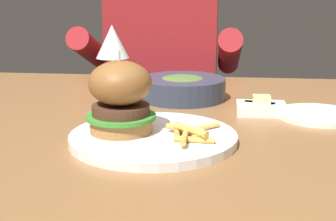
% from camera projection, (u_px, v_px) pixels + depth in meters
% --- Properties ---
extents(dining_table, '(1.20, 0.96, 0.74)m').
position_uv_depth(dining_table, '(143.00, 167.00, 0.87)').
color(dining_table, brown).
rests_on(dining_table, ground).
extents(main_plate, '(0.26, 0.26, 0.01)m').
position_uv_depth(main_plate, '(153.00, 138.00, 0.74)').
color(main_plate, white).
rests_on(main_plate, dining_table).
extents(burger_sandwich, '(0.11, 0.11, 0.13)m').
position_uv_depth(burger_sandwich, '(120.00, 97.00, 0.73)').
color(burger_sandwich, '#9E6B38').
rests_on(burger_sandwich, main_plate).
extents(fries_pile, '(0.09, 0.12, 0.02)m').
position_uv_depth(fries_pile, '(190.00, 132.00, 0.72)').
color(fries_pile, gold).
rests_on(fries_pile, main_plate).
extents(wine_glass, '(0.07, 0.07, 0.16)m').
position_uv_depth(wine_glass, '(112.00, 45.00, 0.96)').
color(wine_glass, silver).
rests_on(wine_glass, dining_table).
extents(bread_plate, '(0.15, 0.15, 0.01)m').
position_uv_depth(bread_plate, '(318.00, 115.00, 0.88)').
color(bread_plate, white).
rests_on(bread_plate, dining_table).
extents(table_knife, '(0.22, 0.07, 0.01)m').
position_uv_depth(table_knife, '(291.00, 108.00, 0.89)').
color(table_knife, silver).
rests_on(table_knife, bread_plate).
extents(butter_dish, '(0.09, 0.07, 0.04)m').
position_uv_depth(butter_dish, '(261.00, 108.00, 0.90)').
color(butter_dish, white).
rests_on(butter_dish, dining_table).
extents(soup_bowl, '(0.19, 0.19, 0.05)m').
position_uv_depth(soup_bowl, '(182.00, 87.00, 1.03)').
color(soup_bowl, '#2D384C').
rests_on(soup_bowl, dining_table).
extents(diner_person, '(0.51, 0.36, 1.18)m').
position_uv_depth(diner_person, '(163.00, 112.00, 1.62)').
color(diner_person, '#282833').
rests_on(diner_person, ground).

